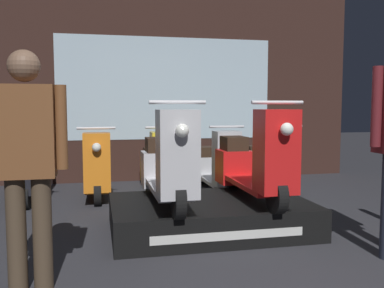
% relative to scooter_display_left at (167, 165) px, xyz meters
% --- Properties ---
extents(ground_plane, '(30.00, 30.00, 0.00)m').
position_rel_scooter_display_left_xyz_m(ground_plane, '(0.50, -0.85, -0.69)').
color(ground_plane, '#2D2D33').
extents(shop_wall_back, '(6.55, 0.09, 3.20)m').
position_rel_scooter_display_left_xyz_m(shop_wall_back, '(0.50, 3.16, 0.91)').
color(shop_wall_back, '#331E19').
rests_on(shop_wall_back, ground_plane).
extents(display_platform, '(1.97, 1.29, 0.31)m').
position_rel_scooter_display_left_xyz_m(display_platform, '(0.44, 0.06, -0.54)').
color(display_platform, black).
rests_on(display_platform, ground_plane).
extents(scooter_display_left, '(0.47, 1.66, 1.00)m').
position_rel_scooter_display_left_xyz_m(scooter_display_left, '(0.00, 0.00, 0.00)').
color(scooter_display_left, black).
rests_on(scooter_display_left, display_platform).
extents(scooter_display_right, '(0.47, 1.66, 1.00)m').
position_rel_scooter_display_left_xyz_m(scooter_display_right, '(0.89, 0.00, 0.00)').
color(scooter_display_right, black).
rests_on(scooter_display_right, display_platform).
extents(scooter_backrow_0, '(0.47, 1.66, 1.00)m').
position_rel_scooter_display_left_xyz_m(scooter_backrow_0, '(-1.52, 1.98, -0.31)').
color(scooter_backrow_0, black).
rests_on(scooter_backrow_0, ground_plane).
extents(scooter_backrow_1, '(0.47, 1.66, 1.00)m').
position_rel_scooter_display_left_xyz_m(scooter_backrow_1, '(-0.67, 1.98, -0.31)').
color(scooter_backrow_1, black).
rests_on(scooter_backrow_1, ground_plane).
extents(scooter_backrow_2, '(0.47, 1.66, 1.00)m').
position_rel_scooter_display_left_xyz_m(scooter_backrow_2, '(0.19, 1.98, -0.31)').
color(scooter_backrow_2, black).
rests_on(scooter_backrow_2, ground_plane).
extents(scooter_backrow_3, '(0.47, 1.66, 1.00)m').
position_rel_scooter_display_left_xyz_m(scooter_backrow_3, '(1.04, 1.98, -0.31)').
color(scooter_backrow_3, black).
rests_on(scooter_backrow_3, ground_plane).
extents(scooter_backrow_4, '(0.47, 1.66, 1.00)m').
position_rel_scooter_display_left_xyz_m(scooter_backrow_4, '(1.89, 1.98, -0.31)').
color(scooter_backrow_4, black).
rests_on(scooter_backrow_4, ground_plane).
extents(person_left_browsing, '(0.53, 0.21, 1.63)m').
position_rel_scooter_display_left_xyz_m(person_left_browsing, '(-1.11, -1.03, 0.24)').
color(person_left_browsing, '#473828').
rests_on(person_left_browsing, ground_plane).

